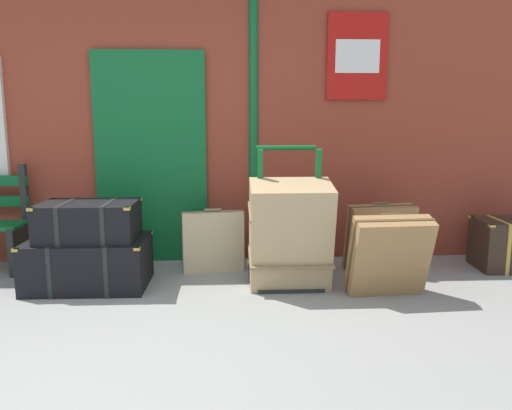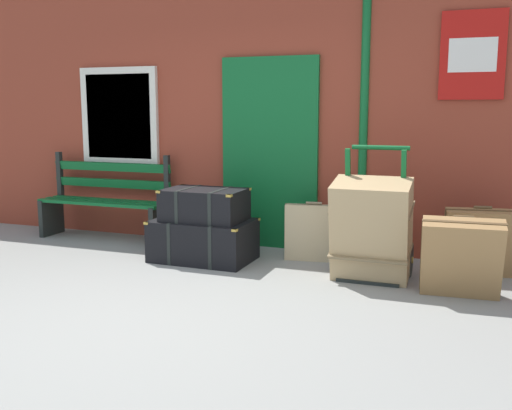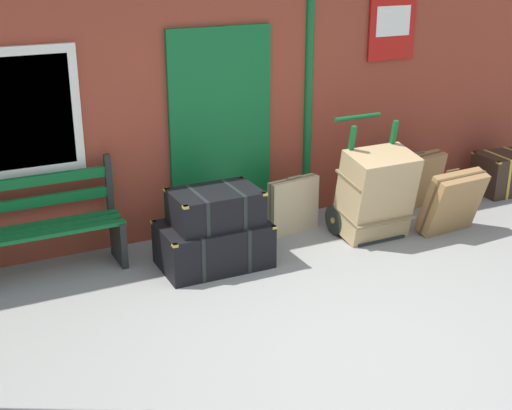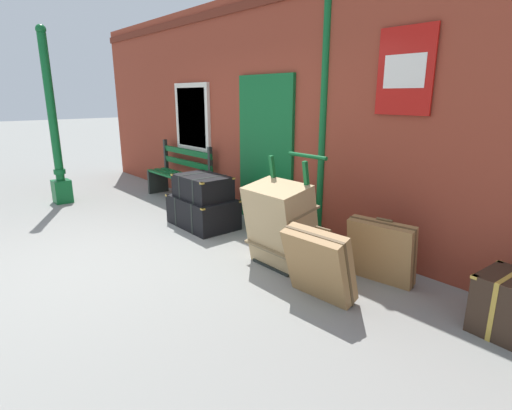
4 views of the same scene
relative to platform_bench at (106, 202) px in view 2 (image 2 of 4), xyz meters
The scene contains 10 objects.
ground_plane 2.89m from the platform_bench, 49.01° to the right, with size 60.00×60.00×0.00m, color gray.
brick_facade 2.24m from the platform_bench, 13.15° to the left, with size 10.40×0.35×3.20m.
platform_bench is the anchor object (origin of this frame).
steamer_trunk_base 1.64m from the platform_bench, 19.13° to the right, with size 1.02×0.66×0.43m.
steamer_trunk_middle 1.65m from the platform_bench, 19.04° to the right, with size 0.81×0.56×0.33m.
porters_trolley 3.31m from the platform_bench, ahead, with size 0.71×0.57×1.20m.
large_brown_trunk 3.33m from the platform_bench, 11.37° to the right, with size 0.70×0.59×0.94m.
suitcase_charcoal 4.20m from the platform_bench, ahead, with size 0.69×0.36×0.66m.
suitcase_caramel 4.15m from the platform_bench, 12.84° to the right, with size 0.66×0.42×0.69m.
suitcase_umber 2.61m from the platform_bench, ahead, with size 0.59×0.20×0.62m.
Camera 2 is at (2.21, -3.70, 1.55)m, focal length 41.19 mm.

